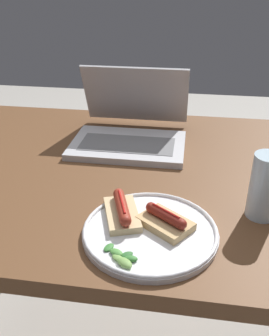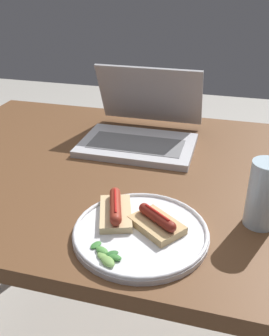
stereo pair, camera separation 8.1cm
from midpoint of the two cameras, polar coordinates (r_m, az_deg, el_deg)
desk at (r=0.96m, az=5.36°, el=-3.46°), size 1.30×0.81×0.71m
laptop at (r=1.07m, az=3.20°, el=5.77°), size 0.31×0.29×0.20m
plate at (r=0.71m, az=4.29°, el=-9.80°), size 0.26×0.26×0.02m
sausage_toast_left at (r=0.71m, az=6.74°, el=-8.33°), size 0.12×0.11×0.04m
sausage_toast_middle at (r=0.74m, az=0.26°, el=-6.51°), size 0.09×0.13×0.04m
salad_pile at (r=0.65m, az=-0.68°, el=-13.33°), size 0.07×0.07×0.01m
drinking_glass at (r=0.76m, az=22.03°, el=-3.83°), size 0.06×0.06×0.14m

